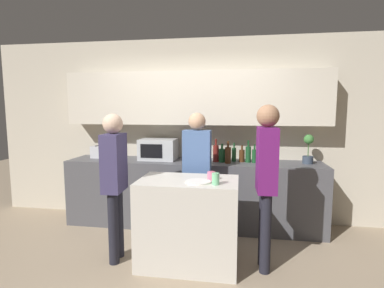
# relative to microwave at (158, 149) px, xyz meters

# --- Properties ---
(ground_plane) EXTENTS (14.00, 14.00, 0.00)m
(ground_plane) POSITION_rel_microwave_xyz_m (0.52, -1.45, -1.09)
(ground_plane) COLOR gray
(back_wall) EXTENTS (6.40, 0.40, 2.70)m
(back_wall) POSITION_rel_microwave_xyz_m (0.52, 0.21, 0.45)
(back_wall) COLOR beige
(back_wall) RESTS_ON ground_plane
(back_counter) EXTENTS (3.60, 0.62, 0.94)m
(back_counter) POSITION_rel_microwave_xyz_m (0.52, -0.06, -0.62)
(back_counter) COLOR #4C4C51
(back_counter) RESTS_ON ground_plane
(kitchen_island) EXTENTS (1.05, 0.65, 0.93)m
(kitchen_island) POSITION_rel_microwave_xyz_m (0.64, -1.14, -0.62)
(kitchen_island) COLOR beige
(kitchen_island) RESTS_ON ground_plane
(microwave) EXTENTS (0.52, 0.39, 0.30)m
(microwave) POSITION_rel_microwave_xyz_m (0.00, 0.00, 0.00)
(microwave) COLOR #B7BABC
(microwave) RESTS_ON back_counter
(toaster) EXTENTS (0.26, 0.16, 0.18)m
(toaster) POSITION_rel_microwave_xyz_m (-0.90, 0.00, -0.06)
(toaster) COLOR silver
(toaster) RESTS_ON back_counter
(potted_plant) EXTENTS (0.14, 0.14, 0.39)m
(potted_plant) POSITION_rel_microwave_xyz_m (2.08, 0.00, 0.05)
(potted_plant) COLOR #333D4C
(potted_plant) RESTS_ON back_counter
(bottle_0) EXTENTS (0.08, 0.08, 0.32)m
(bottle_0) POSITION_rel_microwave_xyz_m (0.84, -0.06, -0.03)
(bottle_0) COLOR maroon
(bottle_0) RESTS_ON back_counter
(bottle_1) EXTENTS (0.09, 0.09, 0.26)m
(bottle_1) POSITION_rel_microwave_xyz_m (0.93, -0.08, -0.05)
(bottle_1) COLOR #194723
(bottle_1) RESTS_ON back_counter
(bottle_2) EXTENTS (0.08, 0.08, 0.30)m
(bottle_2) POSITION_rel_microwave_xyz_m (1.02, -0.15, -0.03)
(bottle_2) COLOR #472814
(bottle_2) RESTS_ON back_counter
(bottle_3) EXTENTS (0.06, 0.06, 0.27)m
(bottle_3) POSITION_rel_microwave_xyz_m (1.09, 0.00, -0.05)
(bottle_3) COLOR #194723
(bottle_3) RESTS_ON back_counter
(bottle_4) EXTENTS (0.08, 0.08, 0.23)m
(bottle_4) POSITION_rel_microwave_xyz_m (1.20, -0.01, -0.06)
(bottle_4) COLOR #472814
(bottle_4) RESTS_ON back_counter
(bottle_5) EXTENTS (0.08, 0.08, 0.30)m
(bottle_5) POSITION_rel_microwave_xyz_m (1.29, -0.03, -0.03)
(bottle_5) COLOR #194723
(bottle_5) RESTS_ON back_counter
(bottle_6) EXTENTS (0.07, 0.07, 0.25)m
(bottle_6) POSITION_rel_microwave_xyz_m (1.37, -0.05, -0.05)
(bottle_6) COLOR #194723
(bottle_6) RESTS_ON back_counter
(plate_on_island) EXTENTS (0.26, 0.26, 0.01)m
(plate_on_island) POSITION_rel_microwave_xyz_m (0.76, -1.24, -0.15)
(plate_on_island) COLOR white
(plate_on_island) RESTS_ON kitchen_island
(cup_0) EXTENTS (0.08, 0.08, 0.12)m
(cup_0) POSITION_rel_microwave_xyz_m (0.94, -1.30, -0.10)
(cup_0) COLOR #7AD094
(cup_0) RESTS_ON kitchen_island
(cup_1) EXTENTS (0.08, 0.08, 0.09)m
(cup_1) POSITION_rel_microwave_xyz_m (0.88, -1.11, -0.11)
(cup_1) COLOR #E3688D
(cup_1) RESTS_ON kitchen_island
(person_left) EXTENTS (0.21, 0.35, 1.63)m
(person_left) POSITION_rel_microwave_xyz_m (-0.16, -1.19, -0.12)
(person_left) COLOR black
(person_left) RESTS_ON ground_plane
(person_center) EXTENTS (0.23, 0.35, 1.72)m
(person_center) POSITION_rel_microwave_xyz_m (1.44, -1.11, -0.06)
(person_center) COLOR black
(person_center) RESTS_ON ground_plane
(person_right) EXTENTS (0.34, 0.21, 1.63)m
(person_right) POSITION_rel_microwave_xyz_m (0.65, -0.56, -0.12)
(person_right) COLOR black
(person_right) RESTS_ON ground_plane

